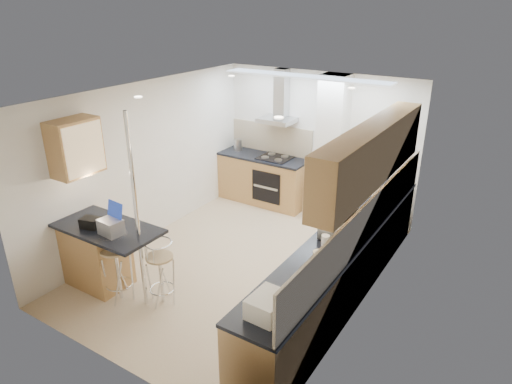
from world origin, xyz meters
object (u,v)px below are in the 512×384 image
Objects in this scene: laptop at (111,227)px; bread_bin at (268,305)px; microwave at (338,223)px; bar_stool_end at (161,272)px; bar_stool_near at (117,266)px.

bread_bin is at bearing -1.25° from laptop.
microwave reaches higher than laptop.
laptop reaches higher than bar_stool_end.
bar_stool_end is 2.03m from bread_bin.
microwave is 2.30m from bar_stool_end.
bar_stool_end is 2.33× the size of bread_bin.
bread_bin is (0.08, -1.81, -0.05)m from microwave.
bar_stool_end is at bearing 23.56° from bar_stool_near.
bar_stool_near is (-2.32, -1.52, -0.59)m from microwave.
bar_stool_end is (-1.80, -1.29, -0.63)m from microwave.
microwave is 1.42× the size of bread_bin.
bar_stool_near is at bearing 115.94° from microwave.
microwave is 1.91× the size of laptop.
laptop reaches higher than bar_stool_near.
microwave is at bearing -40.42° from bar_stool_end.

